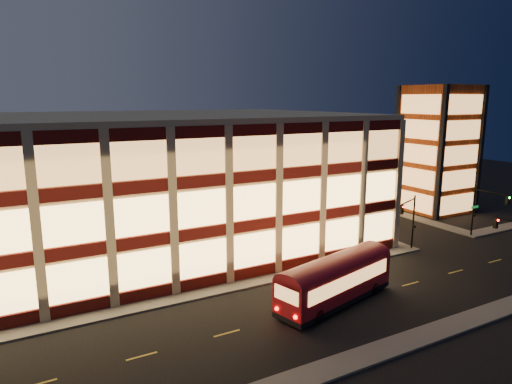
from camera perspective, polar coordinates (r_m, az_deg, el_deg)
ground at (r=39.11m, az=-4.80°, el=-12.80°), size 200.00×200.00×0.00m
sidewalk_office_south at (r=38.94m, az=-9.55°, el=-12.92°), size 54.00×2.00×0.15m
sidewalk_office_east at (r=64.15m, az=7.83°, el=-3.02°), size 2.00×30.00×0.15m
sidewalk_tower_south at (r=65.90m, az=28.47°, el=-3.95°), size 14.00×2.00×0.15m
sidewalk_tower_west at (r=71.12m, az=14.97°, el=-1.87°), size 2.00×30.00×0.15m
sidewalk_near at (r=29.13m, az=6.57°, el=-21.92°), size 100.00×2.00×0.15m
office_building at (r=51.61m, az=-15.65°, el=1.25°), size 50.45×30.45×14.50m
stair_tower at (r=70.63m, az=21.70°, el=4.96°), size 8.60×8.60×18.00m
traffic_signal_far at (r=50.61m, az=18.62°, el=-2.77°), size 3.79×1.87×6.00m
traffic_signal_right at (r=58.81m, az=26.72°, el=-1.47°), size 1.20×4.37×6.00m
trolley_bus at (r=37.54m, az=9.91°, el=-10.45°), size 11.80×5.58×3.88m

